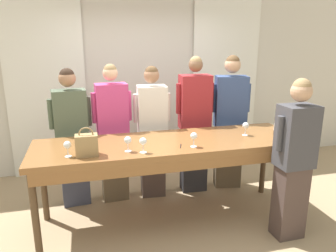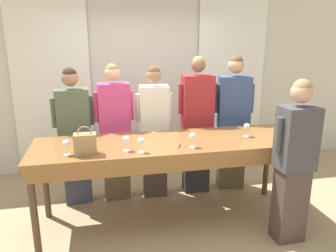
% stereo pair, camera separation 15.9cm
% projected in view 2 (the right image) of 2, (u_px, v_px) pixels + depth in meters
% --- Properties ---
extents(ground_plane, '(18.00, 18.00, 0.00)m').
position_uv_depth(ground_plane, '(170.00, 219.00, 3.89)').
color(ground_plane, tan).
extents(wall_back, '(12.00, 0.06, 2.80)m').
position_uv_depth(wall_back, '(146.00, 81.00, 5.24)').
color(wall_back, beige).
rests_on(wall_back, ground_plane).
extents(curtain_panel_left, '(1.14, 0.03, 2.69)m').
position_uv_depth(curtain_panel_left, '(52.00, 88.00, 4.91)').
color(curtain_panel_left, white).
rests_on(curtain_panel_left, ground_plane).
extents(curtain_panel_right, '(1.14, 0.03, 2.69)m').
position_uv_depth(curtain_panel_right, '(231.00, 83.00, 5.48)').
color(curtain_panel_right, white).
rests_on(curtain_panel_right, ground_plane).
extents(tasting_bar, '(2.97, 0.88, 0.97)m').
position_uv_depth(tasting_bar, '(170.00, 149.00, 3.63)').
color(tasting_bar, brown).
rests_on(tasting_bar, ground_plane).
extents(wine_bottle, '(0.08, 0.08, 0.33)m').
position_uv_depth(wine_bottle, '(280.00, 126.00, 3.77)').
color(wine_bottle, black).
rests_on(wine_bottle, tasting_bar).
extents(handbag, '(0.21, 0.13, 0.29)m').
position_uv_depth(handbag, '(85.00, 144.00, 3.19)').
color(handbag, '#997A4C').
rests_on(handbag, tasting_bar).
extents(wine_glass_front_left, '(0.07, 0.07, 0.16)m').
position_uv_depth(wine_glass_front_left, '(126.00, 140.00, 3.29)').
color(wine_glass_front_left, white).
rests_on(wine_glass_front_left, tasting_bar).
extents(wine_glass_front_mid, '(0.07, 0.07, 0.16)m').
position_uv_depth(wine_glass_front_mid, '(66.00, 144.00, 3.17)').
color(wine_glass_front_mid, white).
rests_on(wine_glass_front_mid, tasting_bar).
extents(wine_glass_front_right, '(0.07, 0.07, 0.16)m').
position_uv_depth(wine_glass_front_right, '(141.00, 141.00, 3.25)').
color(wine_glass_front_right, white).
rests_on(wine_glass_front_right, tasting_bar).
extents(wine_glass_center_left, '(0.07, 0.07, 0.16)m').
position_uv_depth(wine_glass_center_left, '(247.00, 127.00, 3.77)').
color(wine_glass_center_left, white).
rests_on(wine_glass_center_left, tasting_bar).
extents(wine_glass_center_mid, '(0.07, 0.07, 0.16)m').
position_uv_depth(wine_glass_center_mid, '(193.00, 137.00, 3.40)').
color(wine_glass_center_mid, white).
rests_on(wine_glass_center_mid, tasting_bar).
extents(wine_glass_center_right, '(0.07, 0.07, 0.16)m').
position_uv_depth(wine_glass_center_right, '(302.00, 133.00, 3.53)').
color(wine_glass_center_right, white).
rests_on(wine_glass_center_right, tasting_bar).
extents(pen, '(0.05, 0.12, 0.01)m').
position_uv_depth(pen, '(180.00, 146.00, 3.45)').
color(pen, black).
rests_on(pen, tasting_bar).
extents(guest_olive_jacket, '(0.51, 0.28, 1.74)m').
position_uv_depth(guest_olive_jacket, '(74.00, 136.00, 4.09)').
color(guest_olive_jacket, '#383D51').
rests_on(guest_olive_jacket, ground_plane).
extents(guest_pink_top, '(0.50, 0.26, 1.78)m').
position_uv_depth(guest_pink_top, '(115.00, 132.00, 4.18)').
color(guest_pink_top, brown).
rests_on(guest_pink_top, ground_plane).
extents(guest_cream_sweater, '(0.48, 0.31, 1.74)m').
position_uv_depth(guest_cream_sweater, '(154.00, 132.00, 4.29)').
color(guest_cream_sweater, '#473833').
rests_on(guest_cream_sweater, ground_plane).
extents(guest_striped_shirt, '(0.52, 0.27, 1.85)m').
position_uv_depth(guest_striped_shirt, '(197.00, 125.00, 4.39)').
color(guest_striped_shirt, '#28282D').
rests_on(guest_striped_shirt, ground_plane).
extents(guest_navy_coat, '(0.54, 0.33, 1.86)m').
position_uv_depth(guest_navy_coat, '(233.00, 122.00, 4.49)').
color(guest_navy_coat, brown).
rests_on(guest_navy_coat, ground_plane).
extents(host_pouring, '(0.47, 0.28, 1.71)m').
position_uv_depth(host_pouring, '(294.00, 161.00, 3.29)').
color(host_pouring, '#473833').
rests_on(host_pouring, ground_plane).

